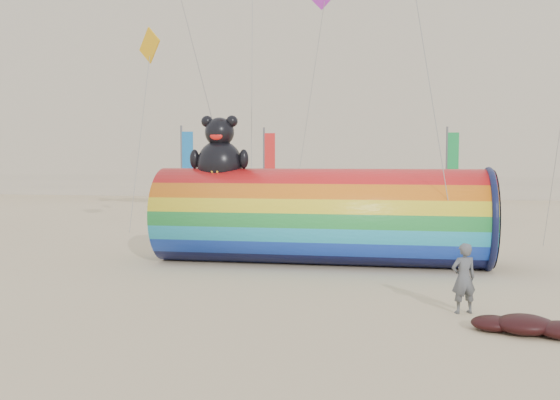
% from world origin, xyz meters
% --- Properties ---
extents(ground, '(160.00, 160.00, 0.00)m').
position_xyz_m(ground, '(0.00, 0.00, 0.00)').
color(ground, '#CCB58C').
rests_on(ground, ground).
extents(hotel_building, '(60.40, 15.40, 20.60)m').
position_xyz_m(hotel_building, '(-12.00, 45.95, 10.31)').
color(hotel_building, '#B7AD99').
rests_on(hotel_building, ground).
extents(windsock_assembly, '(11.25, 3.43, 5.19)m').
position_xyz_m(windsock_assembly, '(1.34, 4.60, 1.72)').
color(windsock_assembly, red).
rests_on(windsock_assembly, ground).
extents(kite_handler, '(0.71, 0.59, 1.66)m').
position_xyz_m(kite_handler, '(5.42, -1.58, 0.83)').
color(kite_handler, '#4F5256').
rests_on(kite_handler, ground).
extents(fabric_bundle, '(2.62, 1.35, 0.41)m').
position_xyz_m(fabric_bundle, '(6.68, -3.10, 0.17)').
color(fabric_bundle, '#340A09').
rests_on(fabric_bundle, ground).
extents(festival_banners, '(13.60, 3.53, 5.20)m').
position_xyz_m(festival_banners, '(-0.70, 14.91, 2.64)').
color(festival_banners, '#59595E').
rests_on(festival_banners, ground).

